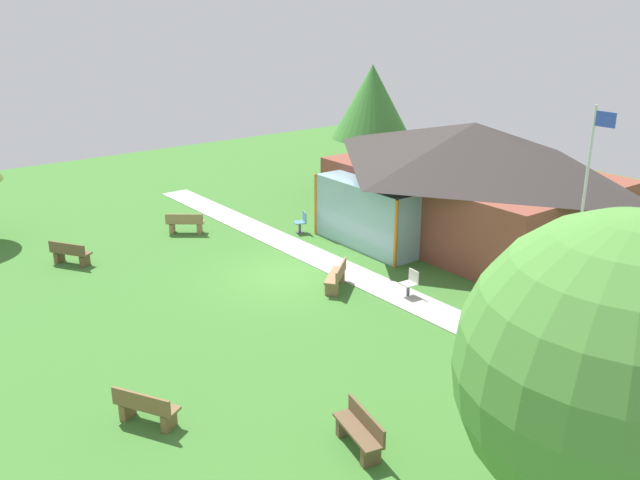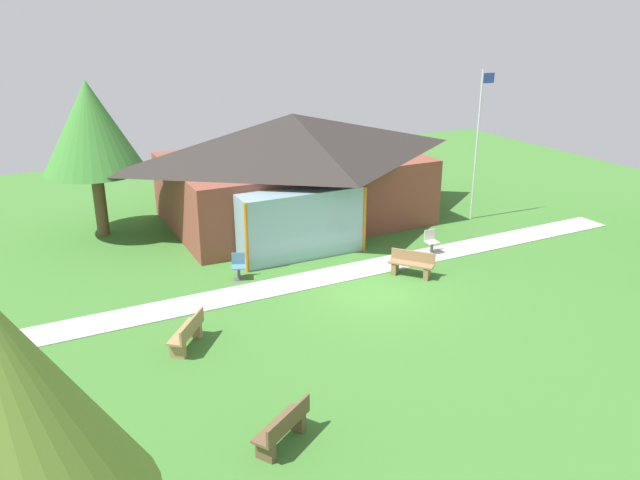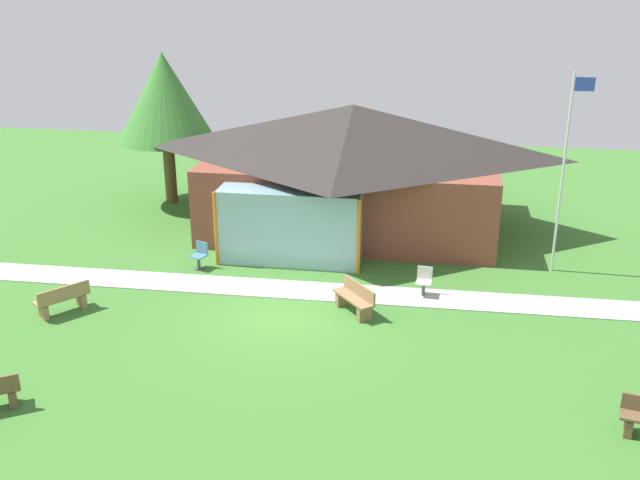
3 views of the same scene
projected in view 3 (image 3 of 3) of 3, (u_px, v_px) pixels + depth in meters
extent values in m
plane|color=#3D752D|center=(284.00, 316.00, 20.20)|extent=(44.00, 44.00, 0.00)
cube|color=brown|center=(352.00, 189.00, 26.95)|extent=(10.16, 6.86, 2.71)
pyramid|color=#2D2826|center=(353.00, 129.00, 26.17)|extent=(11.16, 7.86, 1.76)
cube|color=#8CB2BF|center=(290.00, 227.00, 23.51)|extent=(4.57, 1.20, 2.44)
cylinder|color=orange|center=(216.00, 229.00, 23.30)|extent=(0.12, 0.12, 2.44)
cylinder|color=orange|center=(359.00, 237.00, 22.60)|extent=(0.12, 0.12, 2.44)
cube|color=#ADADA8|center=(297.00, 290.00, 21.82)|extent=(24.17, 1.63, 0.03)
cylinder|color=silver|center=(563.00, 176.00, 22.19)|extent=(0.08, 0.08, 6.21)
cube|color=blue|center=(584.00, 84.00, 21.17)|extent=(0.60, 0.02, 0.40)
cube|color=brown|center=(12.00, 397.00, 16.08)|extent=(0.35, 0.42, 0.39)
cube|color=olive|center=(353.00, 298.00, 20.27)|extent=(1.30, 1.43, 0.06)
cube|color=olive|center=(364.00, 314.00, 19.91)|extent=(0.41, 0.38, 0.39)
cube|color=olive|center=(343.00, 299.00, 20.80)|extent=(0.41, 0.38, 0.39)
cube|color=olive|center=(359.00, 290.00, 20.28)|extent=(1.01, 1.19, 0.36)
cube|color=brown|center=(628.00, 426.00, 15.07)|extent=(0.24, 0.43, 0.39)
cube|color=#9E7A51|center=(62.00, 298.00, 20.29)|extent=(1.27, 1.45, 0.06)
cube|color=#9E7A51|center=(43.00, 312.00, 20.03)|extent=(0.41, 0.37, 0.39)
cube|color=#9E7A51|center=(81.00, 300.00, 20.73)|extent=(0.41, 0.37, 0.39)
cube|color=#9E7A51|center=(64.00, 293.00, 20.09)|extent=(0.97, 1.22, 0.36)
cube|color=teal|center=(198.00, 256.00, 23.23)|extent=(0.56, 0.56, 0.04)
cube|color=teal|center=(202.00, 247.00, 23.32)|extent=(0.43, 0.19, 0.40)
cylinder|color=#4C4C51|center=(199.00, 263.00, 23.31)|extent=(0.10, 0.10, 0.42)
cylinder|color=#4C4C51|center=(199.00, 268.00, 23.38)|extent=(0.36, 0.36, 0.02)
cube|color=beige|center=(424.00, 282.00, 21.29)|extent=(0.48, 0.48, 0.04)
cube|color=beige|center=(425.00, 273.00, 21.40)|extent=(0.44, 0.08, 0.40)
cylinder|color=#4C4C51|center=(423.00, 290.00, 21.37)|extent=(0.10, 0.10, 0.42)
cylinder|color=#4C4C51|center=(423.00, 296.00, 21.44)|extent=(0.36, 0.36, 0.02)
cylinder|color=brown|center=(170.00, 172.00, 29.56)|extent=(0.47, 0.47, 2.57)
cone|color=#3D7F33|center=(165.00, 97.00, 28.50)|extent=(3.82, 3.82, 3.44)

